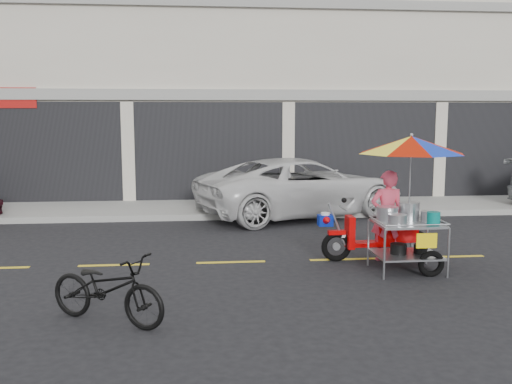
{
  "coord_description": "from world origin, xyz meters",
  "views": [
    {
      "loc": [
        -2.51,
        -9.67,
        2.56
      ],
      "look_at": [
        -1.5,
        0.6,
        1.15
      ],
      "focal_mm": 40.0,
      "sensor_mm": 36.0,
      "label": 1
    }
  ],
  "objects": [
    {
      "name": "food_vendor_rig",
      "position": [
        0.81,
        -0.54,
        1.42
      ],
      "size": [
        2.24,
        1.78,
        2.27
      ],
      "rotation": [
        0.0,
        0.0,
        0.0
      ],
      "color": "black",
      "rests_on": "ground"
    },
    {
      "name": "near_bicycle",
      "position": [
        -3.67,
        -2.75,
        0.44
      ],
      "size": [
        1.74,
        1.35,
        0.88
      ],
      "primitive_type": "imported",
      "rotation": [
        0.0,
        0.0,
        1.04
      ],
      "color": "black",
      "rests_on": "ground"
    },
    {
      "name": "centerline",
      "position": [
        0.0,
        0.0,
        0.0
      ],
      "size": [
        42.0,
        0.1,
        0.01
      ],
      "primitive_type": "cube",
      "color": "gold",
      "rests_on": "ground"
    },
    {
      "name": "ground",
      "position": [
        0.0,
        0.0,
        0.0
      ],
      "size": [
        90.0,
        90.0,
        0.0
      ],
      "primitive_type": "plane",
      "color": "black"
    },
    {
      "name": "white_pickup",
      "position": [
        0.02,
        4.43,
        0.74
      ],
      "size": [
        5.81,
        4.13,
        1.47
      ],
      "primitive_type": "imported",
      "rotation": [
        0.0,
        0.0,
        1.93
      ],
      "color": "silver",
      "rests_on": "ground"
    },
    {
      "name": "sidewalk",
      "position": [
        0.0,
        5.5,
        0.07
      ],
      "size": [
        45.0,
        3.0,
        0.15
      ],
      "primitive_type": "cube",
      "color": "gray",
      "rests_on": "ground"
    },
    {
      "name": "shophouse_block",
      "position": [
        2.82,
        10.59,
        4.24
      ],
      "size": [
        36.0,
        8.11,
        10.4
      ],
      "color": "beige",
      "rests_on": "ground"
    }
  ]
}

